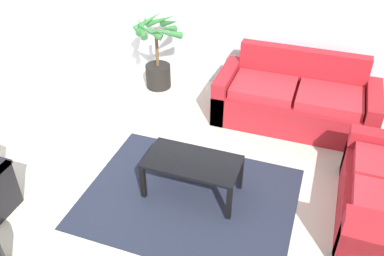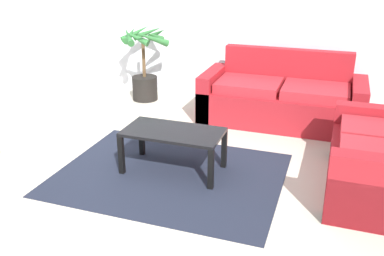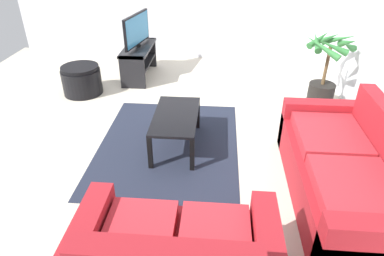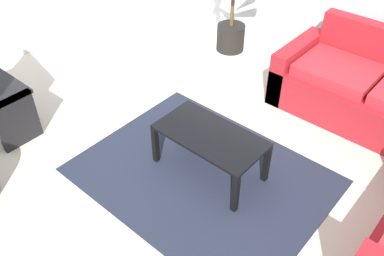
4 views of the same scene
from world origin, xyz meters
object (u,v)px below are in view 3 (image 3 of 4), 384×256
(couch_main, at_px, (346,175))
(potted_palm, at_px, (325,74))
(tv_stand, at_px, (139,57))
(ottoman, at_px, (82,80))
(coffee_table, at_px, (176,119))
(tv, at_px, (137,30))

(couch_main, bearing_deg, potted_palm, 172.61)
(tv_stand, xyz_separation_m, ottoman, (0.78, -0.77, -0.13))
(couch_main, height_order, tv_stand, couch_main)
(tv_stand, relative_size, coffee_table, 1.13)
(couch_main, relative_size, tv, 2.26)
(tv_stand, distance_m, potted_palm, 3.09)
(tv, distance_m, potted_palm, 3.10)
(coffee_table, distance_m, potted_palm, 2.38)
(tv, distance_m, ottoman, 1.25)
(couch_main, bearing_deg, tv_stand, -138.41)
(couch_main, distance_m, tv_stand, 4.02)
(couch_main, xyz_separation_m, ottoman, (-2.23, -3.43, -0.08))
(tv_stand, relative_size, potted_palm, 0.99)
(tv, xyz_separation_m, potted_palm, (0.93, 2.93, -0.33))
(coffee_table, bearing_deg, ottoman, -129.86)
(tv_stand, xyz_separation_m, coffee_table, (2.19, 0.92, 0.02))
(couch_main, xyz_separation_m, coffee_table, (-0.82, -1.74, 0.07))
(tv, height_order, ottoman, tv)
(tv_stand, bearing_deg, ottoman, -44.54)
(couch_main, height_order, ottoman, couch_main)
(tv_stand, distance_m, coffee_table, 2.38)
(tv_stand, distance_m, tv, 0.48)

